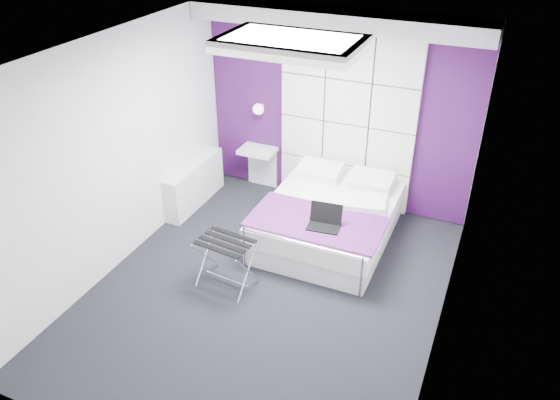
% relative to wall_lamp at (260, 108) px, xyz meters
% --- Properties ---
extents(floor, '(4.40, 4.40, 0.00)m').
position_rel_wall_lamp_xyz_m(floor, '(1.05, -2.06, -1.22)').
color(floor, black).
rests_on(floor, ground).
extents(ceiling, '(4.40, 4.40, 0.00)m').
position_rel_wall_lamp_xyz_m(ceiling, '(1.05, -2.06, 1.38)').
color(ceiling, white).
rests_on(ceiling, wall_back).
extents(wall_back, '(3.60, 0.00, 3.60)m').
position_rel_wall_lamp_xyz_m(wall_back, '(1.05, 0.14, 0.08)').
color(wall_back, silver).
rests_on(wall_back, floor).
extents(wall_left, '(0.00, 4.40, 4.40)m').
position_rel_wall_lamp_xyz_m(wall_left, '(-0.75, -2.06, 0.08)').
color(wall_left, silver).
rests_on(wall_left, floor).
extents(wall_right, '(0.00, 4.40, 4.40)m').
position_rel_wall_lamp_xyz_m(wall_right, '(2.85, -2.06, 0.08)').
color(wall_right, silver).
rests_on(wall_right, floor).
extents(accent_wall, '(3.58, 0.02, 2.58)m').
position_rel_wall_lamp_xyz_m(accent_wall, '(1.05, 0.13, 0.08)').
color(accent_wall, '#3C1047').
rests_on(accent_wall, wall_back).
extents(soffit, '(3.58, 0.50, 0.20)m').
position_rel_wall_lamp_xyz_m(soffit, '(1.05, -0.11, 1.28)').
color(soffit, silver).
rests_on(soffit, wall_back).
extents(headboard, '(1.80, 0.08, 2.30)m').
position_rel_wall_lamp_xyz_m(headboard, '(1.20, 0.08, -0.05)').
color(headboard, silver).
rests_on(headboard, wall_back).
extents(skylight, '(1.36, 0.86, 0.12)m').
position_rel_wall_lamp_xyz_m(skylight, '(1.05, -1.46, 1.33)').
color(skylight, white).
rests_on(skylight, ceiling).
extents(wall_lamp, '(0.15, 0.15, 0.15)m').
position_rel_wall_lamp_xyz_m(wall_lamp, '(0.00, 0.00, 0.00)').
color(wall_lamp, white).
rests_on(wall_lamp, wall_back).
extents(radiator, '(0.22, 1.20, 0.60)m').
position_rel_wall_lamp_xyz_m(radiator, '(-0.64, -0.76, -0.92)').
color(radiator, silver).
rests_on(radiator, floor).
extents(bed, '(1.53, 1.84, 0.65)m').
position_rel_wall_lamp_xyz_m(bed, '(1.32, -0.85, -0.95)').
color(bed, silver).
rests_on(bed, floor).
extents(nightstand, '(0.50, 0.39, 0.06)m').
position_rel_wall_lamp_xyz_m(nightstand, '(-0.02, -0.04, -0.61)').
color(nightstand, silver).
rests_on(nightstand, wall_back).
extents(luggage_rack, '(0.58, 0.42, 0.57)m').
position_rel_wall_lamp_xyz_m(luggage_rack, '(0.59, -2.13, -0.94)').
color(luggage_rack, silver).
rests_on(luggage_rack, floor).
extents(laptop, '(0.36, 0.26, 0.26)m').
position_rel_wall_lamp_xyz_m(laptop, '(1.44, -1.34, -0.64)').
color(laptop, black).
rests_on(laptop, bed).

